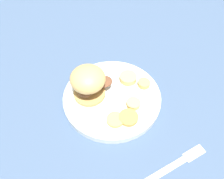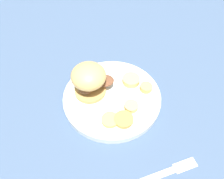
{
  "view_description": "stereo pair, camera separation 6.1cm",
  "coord_description": "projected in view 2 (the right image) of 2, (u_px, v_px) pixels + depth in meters",
  "views": [
    {
      "loc": [
        0.11,
        0.37,
        0.52
      ],
      "look_at": [
        0.0,
        0.0,
        0.05
      ],
      "focal_mm": 35.0,
      "sensor_mm": 36.0,
      "label": 1
    },
    {
      "loc": [
        0.05,
        0.38,
        0.52
      ],
      "look_at": [
        0.0,
        0.0,
        0.05
      ],
      "focal_mm": 35.0,
      "sensor_mm": 36.0,
      "label": 2
    }
  ],
  "objects": [
    {
      "name": "dinner_plate",
      "position": [
        112.0,
        97.0,
        0.64
      ],
      "size": [
        0.28,
        0.28,
        0.02
      ],
      "color": "silver",
      "rests_on": "ground_plane"
    },
    {
      "name": "potato_round_1",
      "position": [
        146.0,
        87.0,
        0.64
      ],
      "size": [
        0.04,
        0.04,
        0.01
      ],
      "primitive_type": "cylinder",
      "color": "tan",
      "rests_on": "dinner_plate"
    },
    {
      "name": "potato_round_0",
      "position": [
        131.0,
        80.0,
        0.66
      ],
      "size": [
        0.05,
        0.05,
        0.02
      ],
      "primitive_type": "cylinder",
      "color": "#DBB766",
      "rests_on": "dinner_plate"
    },
    {
      "name": "ground_plane",
      "position": [
        112.0,
        100.0,
        0.65
      ],
      "size": [
        4.0,
        4.0,
        0.0
      ],
      "primitive_type": "plane",
      "color": "#3D5170"
    },
    {
      "name": "potato_round_3",
      "position": [
        124.0,
        119.0,
        0.57
      ],
      "size": [
        0.05,
        0.05,
        0.01
      ],
      "primitive_type": "cylinder",
      "color": "#BC8942",
      "rests_on": "dinner_plate"
    },
    {
      "name": "sandwich",
      "position": [
        89.0,
        79.0,
        0.6
      ],
      "size": [
        0.12,
        0.1,
        0.1
      ],
      "color": "tan",
      "rests_on": "dinner_plate"
    },
    {
      "name": "potato_round_2",
      "position": [
        110.0,
        120.0,
        0.57
      ],
      "size": [
        0.05,
        0.05,
        0.01
      ],
      "primitive_type": "cylinder",
      "color": "tan",
      "rests_on": "dinner_plate"
    },
    {
      "name": "fork",
      "position": [
        164.0,
        173.0,
        0.51
      ],
      "size": [
        0.18,
        0.06,
        0.0
      ],
      "color": "silver",
      "rests_on": "ground_plane"
    },
    {
      "name": "potato_round_4",
      "position": [
        131.0,
        106.0,
        0.6
      ],
      "size": [
        0.04,
        0.04,
        0.01
      ],
      "primitive_type": "cylinder",
      "color": "#DBB766",
      "rests_on": "dinner_plate"
    }
  ]
}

